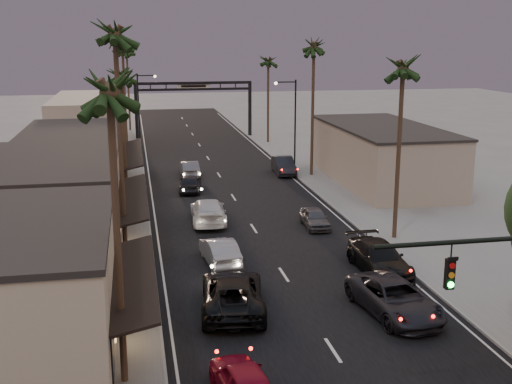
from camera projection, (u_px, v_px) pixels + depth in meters
name	position (u px, v px, depth m)	size (l,w,h in m)	color
ground	(228.00, 189.00, 55.65)	(200.00, 200.00, 0.00)	slate
road	(220.00, 177.00, 60.42)	(14.00, 120.00, 0.02)	black
sidewalk_left	(119.00, 166.00, 65.35)	(5.00, 92.00, 0.12)	slate
sidewalk_right	(299.00, 160.00, 68.83)	(5.00, 92.00, 0.12)	slate
storefront_near	(11.00, 294.00, 25.89)	(8.00, 12.00, 5.50)	#BFB392
storefront_mid	(52.00, 207.00, 39.26)	(8.00, 14.00, 5.50)	#9E927E
storefront_far	(74.00, 162.00, 54.59)	(8.00, 16.00, 5.00)	#BFB392
storefront_dist	(89.00, 122.00, 76.42)	(8.00, 20.00, 6.00)	#9E927E
building_right	(382.00, 155.00, 57.63)	(8.00, 18.00, 5.00)	#9E927E
arch	(194.00, 95.00, 82.98)	(15.20, 0.40, 7.27)	black
streetlight_right	(292.00, 119.00, 60.44)	(2.13, 0.30, 9.00)	black
streetlight_left	(141.00, 108.00, 70.31)	(2.13, 0.30, 9.00)	black
palm_la	(109.00, 80.00, 21.79)	(3.20, 3.20, 13.20)	#38281C
palm_lb	(114.00, 27.00, 33.74)	(3.20, 3.20, 15.20)	#38281C
palm_lc	(121.00, 70.00, 47.79)	(3.20, 3.20, 12.20)	#38281C
palm_ld	(122.00, 42.00, 65.47)	(3.20, 3.20, 14.20)	#38281C
palm_ra	(403.00, 61.00, 39.27)	(3.20, 3.20, 13.20)	#38281C
palm_rb	(314.00, 42.00, 58.13)	(3.20, 3.20, 14.20)	#38281C
palm_rc	(268.00, 57.00, 77.67)	(3.20, 3.20, 12.20)	#38281C
palm_far	(126.00, 48.00, 87.71)	(3.20, 3.20, 13.20)	#38281C
oncoming_red	(243.00, 381.00, 23.18)	(1.75, 4.35, 1.48)	maroon
oncoming_pickup	(233.00, 293.00, 30.79)	(2.92, 6.32, 1.76)	black
oncoming_silver	(220.00, 251.00, 37.22)	(1.61, 4.62, 1.52)	gray
oncoming_white	(208.00, 211.00, 45.51)	(2.36, 5.81, 1.69)	silver
oncoming_dgrey	(190.00, 183.00, 54.64)	(1.79, 4.46, 1.52)	black
oncoming_grey_far	(190.00, 169.00, 60.58)	(1.58, 4.53, 1.49)	#57575D
curbside_near	(394.00, 298.00, 30.35)	(2.74, 5.95, 1.65)	black
curbside_black	(379.00, 258.00, 35.85)	(2.33, 5.74, 1.66)	black
curbside_grey	(315.00, 218.00, 44.40)	(1.56, 3.88, 1.32)	#444448
curbside_far	(284.00, 166.00, 61.67)	(1.75, 5.01, 1.65)	black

